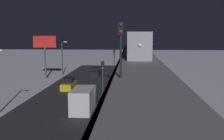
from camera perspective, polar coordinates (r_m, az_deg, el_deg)
The scene contains 12 objects.
ground_plane at distance 35.00m, azimuth -3.11°, elevation -7.68°, with size 240.00×240.00×0.00m, color silver.
avenue_asphalt at distance 35.92m, azimuth -10.89°, elevation -7.40°, with size 11.00×87.97×0.01m, color #28282D.
elevated_railway at distance 33.71m, azimuth 5.63°, elevation 0.94°, with size 5.00×87.97×6.19m.
subway_train at distance 67.45m, azimuth 4.99°, elevation 6.64°, with size 2.94×74.07×3.40m.
rail_signal at distance 18.86m, azimuth 1.91°, elevation 6.47°, with size 0.36×0.41×4.00m.
sedan_black at distance 59.04m, azimuth -3.48°, elevation -0.52°, with size 1.91×4.42×1.97m.
sedan_yellow at distance 45.65m, azimuth -9.34°, elevation -3.07°, with size 1.80×4.55×1.97m.
box_truck at distance 33.29m, azimuth -5.99°, elevation -6.13°, with size 2.40×7.40×2.80m.
traffic_light_near at distance 28.92m, azimuth -2.01°, elevation -2.45°, with size 0.32×0.44×6.40m.
traffic_light_mid at distance 48.57m, azimuth 0.48°, elevation 1.74°, with size 0.32×0.44×6.40m.
commercial_billboard at distance 56.69m, azimuth -14.28°, elevation 5.05°, with size 4.80×0.36×8.90m.
street_lamp_far at distance 60.57m, azimuth -10.48°, elevation 3.42°, with size 1.35×0.44×7.65m.
Camera 1 is at (-4.28, 33.45, 9.37)m, focal length 42.46 mm.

